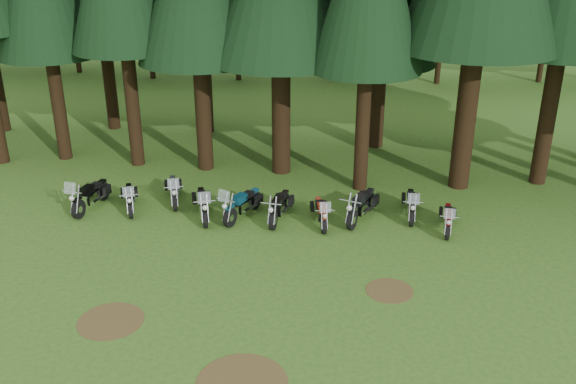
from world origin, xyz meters
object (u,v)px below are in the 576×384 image
(motorcycle_3, at_px, (203,205))
(motorcycle_6, at_px, (321,213))
(motorcycle_1, at_px, (130,199))
(motorcycle_9, at_px, (448,220))
(motorcycle_4, at_px, (242,205))
(motorcycle_2, at_px, (174,191))
(motorcycle_5, at_px, (279,208))
(motorcycle_8, at_px, (411,205))
(motorcycle_0, at_px, (90,196))
(motorcycle_7, at_px, (361,207))

(motorcycle_3, relative_size, motorcycle_6, 1.12)
(motorcycle_1, bearing_deg, motorcycle_9, -22.42)
(motorcycle_4, bearing_deg, motorcycle_2, -177.47)
(motorcycle_9, bearing_deg, motorcycle_5, -176.05)
(motorcycle_4, relative_size, motorcycle_5, 1.02)
(motorcycle_2, distance_m, motorcycle_8, 8.85)
(motorcycle_1, distance_m, motorcycle_5, 5.60)
(motorcycle_2, xyz_separation_m, motorcycle_3, (1.43, -1.15, 0.02))
(motorcycle_1, bearing_deg, motorcycle_2, 9.64)
(motorcycle_0, xyz_separation_m, motorcycle_9, (12.94, -0.11, -0.09))
(motorcycle_0, xyz_separation_m, motorcycle_3, (4.31, -0.19, -0.02))
(motorcycle_7, relative_size, motorcycle_9, 1.18)
(motorcycle_1, xyz_separation_m, motorcycle_2, (1.42, 0.85, 0.02))
(motorcycle_0, xyz_separation_m, motorcycle_5, (7.06, 0.00, -0.04))
(motorcycle_1, distance_m, motorcycle_9, 11.48)
(motorcycle_1, xyz_separation_m, motorcycle_8, (10.27, 0.72, 0.01))
(motorcycle_6, bearing_deg, motorcycle_7, 9.71)
(motorcycle_3, distance_m, motorcycle_5, 2.75)
(motorcycle_6, relative_size, motorcycle_8, 0.95)
(motorcycle_9, bearing_deg, motorcycle_1, -176.06)
(motorcycle_6, distance_m, motorcycle_8, 3.33)
(motorcycle_2, distance_m, motorcycle_9, 10.11)
(motorcycle_1, bearing_deg, motorcycle_3, -27.23)
(motorcycle_1, xyz_separation_m, motorcycle_4, (4.25, -0.12, 0.05))
(motorcycle_3, height_order, motorcycle_7, motorcycle_3)
(motorcycle_0, distance_m, motorcycle_2, 3.04)
(motorcycle_8, bearing_deg, motorcycle_0, -175.44)
(motorcycle_0, bearing_deg, motorcycle_3, 6.15)
(motorcycle_0, height_order, motorcycle_1, motorcycle_0)
(motorcycle_7, bearing_deg, motorcycle_4, -154.98)
(motorcycle_1, height_order, motorcycle_5, motorcycle_1)
(motorcycle_6, xyz_separation_m, motorcycle_9, (4.38, 0.08, -0.01))
(motorcycle_2, xyz_separation_m, motorcycle_6, (5.68, -1.15, -0.04))
(motorcycle_7, bearing_deg, motorcycle_1, -158.55)
(motorcycle_0, relative_size, motorcycle_1, 1.17)
(motorcycle_3, distance_m, motorcycle_6, 4.25)
(motorcycle_0, height_order, motorcycle_2, motorcycle_0)
(motorcycle_0, distance_m, motorcycle_4, 5.72)
(motorcycle_8, bearing_deg, motorcycle_2, 179.66)
(motorcycle_2, height_order, motorcycle_4, motorcycle_4)
(motorcycle_0, height_order, motorcycle_5, motorcycle_0)
(motorcycle_4, bearing_deg, motorcycle_0, -158.60)
(motorcycle_8, bearing_deg, motorcycle_9, -37.23)
(motorcycle_3, relative_size, motorcycle_4, 0.99)
(motorcycle_2, bearing_deg, motorcycle_5, -31.63)
(motorcycle_8, distance_m, motorcycle_9, 1.53)
(motorcycle_6, bearing_deg, motorcycle_8, 5.05)
(motorcycle_6, bearing_deg, motorcycle_3, 167.27)
(motorcycle_1, height_order, motorcycle_6, motorcycle_1)
(motorcycle_4, relative_size, motorcycle_6, 1.13)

